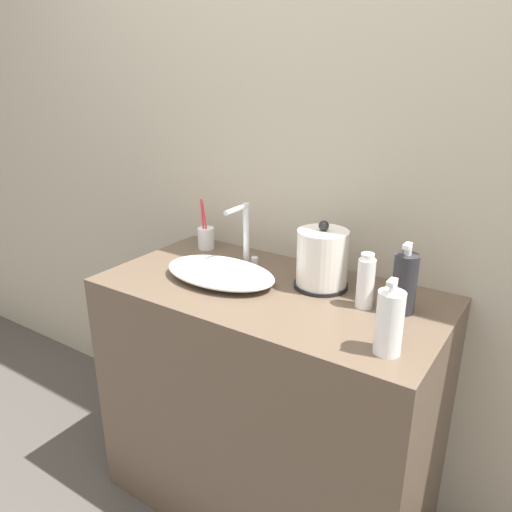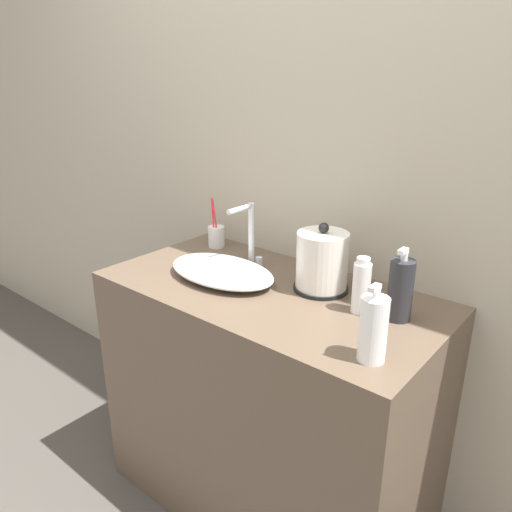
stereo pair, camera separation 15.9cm
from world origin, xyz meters
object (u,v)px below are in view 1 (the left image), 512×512
at_px(shampoo_bottle, 366,282).
at_px(lotion_bottle, 404,283).
at_px(mouthwash_bottle, 389,322).
at_px(electric_kettle, 322,261).
at_px(faucet, 245,233).
at_px(toothbrush_cup, 206,237).

bearing_deg(shampoo_bottle, lotion_bottle, 16.09).
relative_size(shampoo_bottle, mouthwash_bottle, 0.84).
distance_m(shampoo_bottle, mouthwash_bottle, 0.26).
height_order(electric_kettle, mouthwash_bottle, electric_kettle).
bearing_deg(faucet, shampoo_bottle, -7.98).
bearing_deg(electric_kettle, shampoo_bottle, -19.37).
height_order(electric_kettle, shampoo_bottle, electric_kettle).
distance_m(lotion_bottle, shampoo_bottle, 0.11).
relative_size(lotion_bottle, shampoo_bottle, 1.27).
xyz_separation_m(shampoo_bottle, mouthwash_bottle, (0.15, -0.21, 0.00)).
bearing_deg(shampoo_bottle, toothbrush_cup, 168.51).
relative_size(toothbrush_cup, mouthwash_bottle, 0.98).
xyz_separation_m(faucet, electric_kettle, (0.30, -0.01, -0.04)).
relative_size(faucet, lotion_bottle, 1.08).
xyz_separation_m(lotion_bottle, mouthwash_bottle, (0.04, -0.24, -0.01)).
distance_m(toothbrush_cup, mouthwash_bottle, 0.93).
xyz_separation_m(toothbrush_cup, mouthwash_bottle, (0.86, -0.36, 0.04)).
bearing_deg(lotion_bottle, electric_kettle, 173.71).
distance_m(toothbrush_cup, lotion_bottle, 0.83).
bearing_deg(lotion_bottle, mouthwash_bottle, -80.21).
bearing_deg(toothbrush_cup, lotion_bottle, -8.02).
height_order(toothbrush_cup, lotion_bottle, lotion_bottle).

